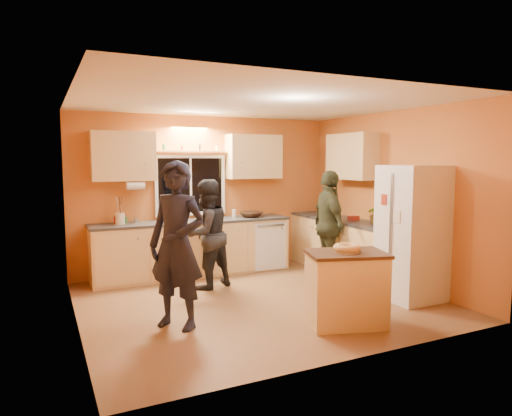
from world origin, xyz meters
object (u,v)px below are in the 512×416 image
island (346,288)px  person_left (177,245)px  refrigerator (412,233)px  person_center (206,234)px  person_right (329,225)px

island → person_left: (-1.74, 0.75, 0.51)m
refrigerator → island: 1.51m
island → person_center: size_ratio=0.63×
person_left → island: bearing=25.2°
refrigerator → island: refrigerator is taller
refrigerator → person_right: 1.41m
refrigerator → person_center: 2.86m
person_left → person_center: size_ratio=1.17×
person_left → person_right: person_left is taller
refrigerator → island: size_ratio=1.79×
refrigerator → person_left: bearing=174.0°
person_left → person_right: size_ratio=1.09×
refrigerator → island: (-1.38, -0.42, -0.47)m
refrigerator → person_center: (-2.30, 1.70, -0.10)m
island → refrigerator: bearing=34.1°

